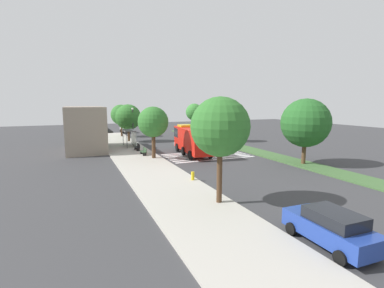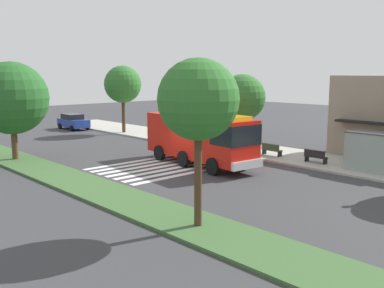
{
  "view_description": "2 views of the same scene",
  "coord_description": "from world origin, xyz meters",
  "px_view_note": "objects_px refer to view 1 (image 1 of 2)",
  "views": [
    {
      "loc": [
        -32.34,
        15.36,
        6.66
      ],
      "look_at": [
        0.02,
        1.66,
        1.45
      ],
      "focal_mm": 26.29,
      "sensor_mm": 36.0,
      "label": 1
    },
    {
      "loc": [
        21.93,
        -19.13,
        6.25
      ],
      "look_at": [
        -0.66,
        1.74,
        1.31
      ],
      "focal_mm": 41.31,
      "sensor_mm": 36.0,
      "label": 2
    }
  ],
  "objects_px": {
    "parked_car_mid": "(126,129)",
    "median_tree_far_west": "(306,123)",
    "bench_near_shelter": "(137,147)",
    "median_tree_center": "(194,112)",
    "sidewalk_tree_west": "(153,122)",
    "median_tree_west": "(219,111)",
    "fire_hydrant": "(193,176)",
    "fire_truck": "(192,139)",
    "parked_car_west": "(331,227)",
    "bus_stop_shelter": "(131,135)",
    "bench_west_of_shelter": "(144,151)",
    "street_lamp": "(133,122)",
    "sidewalk_tree_far_east": "(121,115)",
    "sidewalk_tree_far_west": "(220,127)",
    "sidewalk_tree_east": "(128,117)"
  },
  "relations": [
    {
      "from": "sidewalk_tree_far_west",
      "to": "median_tree_west",
      "type": "distance_m",
      "value": 29.64
    },
    {
      "from": "parked_car_west",
      "to": "median_tree_west",
      "type": "xyz_separation_m",
      "value": [
        32.91,
        -11.85,
        4.31
      ]
    },
    {
      "from": "bench_west_of_shelter",
      "to": "sidewalk_tree_far_west",
      "type": "height_order",
      "value": "sidewalk_tree_far_west"
    },
    {
      "from": "parked_car_mid",
      "to": "median_tree_far_west",
      "type": "xyz_separation_m",
      "value": [
        -40.55,
        -11.84,
        3.65
      ]
    },
    {
      "from": "street_lamp",
      "to": "sidewalk_tree_east",
      "type": "relative_size",
      "value": 0.91
    },
    {
      "from": "median_tree_far_west",
      "to": "sidewalk_tree_east",
      "type": "bearing_deg",
      "value": 29.09
    },
    {
      "from": "bench_west_of_shelter",
      "to": "fire_hydrant",
      "type": "distance_m",
      "value": 13.1
    },
    {
      "from": "street_lamp",
      "to": "sidewalk_tree_far_east",
      "type": "xyz_separation_m",
      "value": [
        9.52,
        0.4,
        0.79
      ]
    },
    {
      "from": "bus_stop_shelter",
      "to": "fire_hydrant",
      "type": "height_order",
      "value": "bus_stop_shelter"
    },
    {
      "from": "bench_near_shelter",
      "to": "parked_car_west",
      "type": "bearing_deg",
      "value": -174.49
    },
    {
      "from": "fire_truck",
      "to": "median_tree_center",
      "type": "height_order",
      "value": "median_tree_center"
    },
    {
      "from": "fire_truck",
      "to": "sidewalk_tree_west",
      "type": "bearing_deg",
      "value": 106.96
    },
    {
      "from": "bus_stop_shelter",
      "to": "sidewalk_tree_east",
      "type": "bearing_deg",
      "value": -6.39
    },
    {
      "from": "median_tree_west",
      "to": "median_tree_center",
      "type": "xyz_separation_m",
      "value": [
        10.53,
        -0.0,
        -0.5
      ]
    },
    {
      "from": "parked_car_mid",
      "to": "median_tree_far_west",
      "type": "relative_size",
      "value": 0.68
    },
    {
      "from": "sidewalk_tree_east",
      "to": "median_tree_west",
      "type": "xyz_separation_m",
      "value": [
        -6.1,
        -14.05,
        1.01
      ]
    },
    {
      "from": "sidewalk_tree_far_west",
      "to": "median_tree_center",
      "type": "height_order",
      "value": "sidewalk_tree_far_west"
    },
    {
      "from": "fire_truck",
      "to": "parked_car_west",
      "type": "relative_size",
      "value": 2.16
    },
    {
      "from": "fire_truck",
      "to": "median_tree_far_west",
      "type": "bearing_deg",
      "value": -134.87
    },
    {
      "from": "bench_near_shelter",
      "to": "street_lamp",
      "type": "relative_size",
      "value": 0.28
    },
    {
      "from": "parked_car_west",
      "to": "median_tree_far_west",
      "type": "height_order",
      "value": "median_tree_far_west"
    },
    {
      "from": "bench_near_shelter",
      "to": "sidewalk_tree_far_west",
      "type": "xyz_separation_m",
      "value": [
        -22.41,
        -0.62,
        4.51
      ]
    },
    {
      "from": "sidewalk_tree_west",
      "to": "median_tree_west",
      "type": "relative_size",
      "value": 0.9
    },
    {
      "from": "bench_west_of_shelter",
      "to": "street_lamp",
      "type": "bearing_deg",
      "value": -5.0
    },
    {
      "from": "sidewalk_tree_west",
      "to": "fire_hydrant",
      "type": "distance_m",
      "value": 11.32
    },
    {
      "from": "bench_near_shelter",
      "to": "median_tree_center",
      "type": "height_order",
      "value": "median_tree_center"
    },
    {
      "from": "sidewalk_tree_far_west",
      "to": "median_tree_far_west",
      "type": "relative_size",
      "value": 0.99
    },
    {
      "from": "fire_truck",
      "to": "bus_stop_shelter",
      "type": "height_order",
      "value": "fire_truck"
    },
    {
      "from": "median_tree_center",
      "to": "bench_west_of_shelter",
      "type": "bearing_deg",
      "value": 140.77
    },
    {
      "from": "parked_car_west",
      "to": "median_tree_west",
      "type": "bearing_deg",
      "value": -18.44
    },
    {
      "from": "median_tree_far_west",
      "to": "median_tree_center",
      "type": "distance_m",
      "value": 29.68
    },
    {
      "from": "fire_truck",
      "to": "bench_near_shelter",
      "type": "xyz_separation_m",
      "value": [
        5.07,
        5.98,
        -1.39
      ]
    },
    {
      "from": "median_tree_center",
      "to": "street_lamp",
      "type": "bearing_deg",
      "value": 114.67
    },
    {
      "from": "fire_truck",
      "to": "sidewalk_tree_east",
      "type": "height_order",
      "value": "sidewalk_tree_east"
    },
    {
      "from": "fire_truck",
      "to": "sidewalk_tree_far_west",
      "type": "bearing_deg",
      "value": 168.06
    },
    {
      "from": "fire_truck",
      "to": "sidewalk_tree_far_west",
      "type": "height_order",
      "value": "sidewalk_tree_far_west"
    },
    {
      "from": "fire_truck",
      "to": "street_lamp",
      "type": "bearing_deg",
      "value": 26.05
    },
    {
      "from": "bus_stop_shelter",
      "to": "fire_hydrant",
      "type": "xyz_separation_m",
      "value": [
        -20.8,
        -1.15,
        -1.4
      ]
    },
    {
      "from": "bus_stop_shelter",
      "to": "sidewalk_tree_far_west",
      "type": "bearing_deg",
      "value": -178.59
    },
    {
      "from": "sidewalk_tree_far_west",
      "to": "parked_car_mid",
      "type": "bearing_deg",
      "value": -2.66
    },
    {
      "from": "parked_car_west",
      "to": "bench_near_shelter",
      "type": "height_order",
      "value": "parked_car_west"
    },
    {
      "from": "sidewalk_tree_far_west",
      "to": "sidewalk_tree_east",
      "type": "relative_size",
      "value": 1.11
    },
    {
      "from": "bench_near_shelter",
      "to": "median_tree_center",
      "type": "bearing_deg",
      "value": -45.89
    },
    {
      "from": "sidewalk_tree_far_east",
      "to": "median_tree_far_west",
      "type": "bearing_deg",
      "value": -156.9
    },
    {
      "from": "median_tree_west",
      "to": "fire_hydrant",
      "type": "bearing_deg",
      "value": 146.53
    },
    {
      "from": "median_tree_center",
      "to": "sidewalk_tree_west",
      "type": "bearing_deg",
      "value": 145.45
    },
    {
      "from": "sidewalk_tree_west",
      "to": "median_tree_center",
      "type": "height_order",
      "value": "median_tree_center"
    },
    {
      "from": "median_tree_west",
      "to": "median_tree_far_west",
      "type": "bearing_deg",
      "value": 180.0
    },
    {
      "from": "parked_car_mid",
      "to": "sidewalk_tree_far_east",
      "type": "xyz_separation_m",
      "value": [
        -7.62,
        2.2,
        3.44
      ]
    },
    {
      "from": "parked_car_mid",
      "to": "sidewalk_tree_east",
      "type": "xyz_separation_m",
      "value": [
        -15.31,
        2.2,
        3.34
      ]
    }
  ]
}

